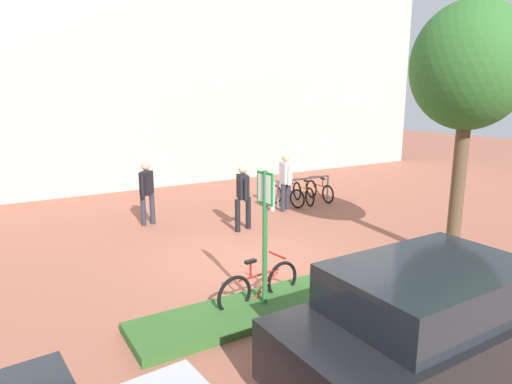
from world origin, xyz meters
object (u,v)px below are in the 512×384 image
(bike_rack_cluster, at_px, (303,192))
(car_black_suv, at_px, (435,322))
(bike_at_sign, at_px, (259,286))
(bollard_steel, at_px, (273,196))
(person_suited_navy, at_px, (243,193))
(person_shirt_blue, at_px, (285,179))
(tree_sidewalk, at_px, (470,68))
(parking_sign_post, at_px, (265,221))
(person_suited_dark, at_px, (147,189))

(bike_rack_cluster, bearing_deg, car_black_suv, -116.80)
(bike_at_sign, distance_m, bollard_steel, 6.28)
(person_suited_navy, height_order, person_shirt_blue, same)
(person_shirt_blue, bearing_deg, car_black_suv, -111.91)
(bike_at_sign, distance_m, car_black_suv, 2.95)
(tree_sidewalk, bearing_deg, person_suited_navy, 123.54)
(bike_rack_cluster, bearing_deg, tree_sidewalk, -93.52)
(bike_rack_cluster, distance_m, car_black_suv, 9.26)
(parking_sign_post, distance_m, person_shirt_blue, 6.58)
(bike_rack_cluster, xyz_separation_m, car_black_suv, (-4.17, -8.26, 0.41))
(bollard_steel, bearing_deg, bike_at_sign, -125.07)
(bike_rack_cluster, height_order, bollard_steel, bollard_steel)
(bike_at_sign, height_order, bike_rack_cluster, bike_at_sign)
(bike_at_sign, relative_size, person_suited_navy, 0.97)
(parking_sign_post, height_order, bollard_steel, parking_sign_post)
(bike_at_sign, xyz_separation_m, car_black_suv, (0.83, -2.81, 0.41))
(person_suited_navy, relative_size, person_suited_dark, 1.00)
(bollard_steel, bearing_deg, car_black_suv, -109.28)
(person_suited_dark, distance_m, person_shirt_blue, 4.11)
(bike_rack_cluster, height_order, car_black_suv, car_black_suv)
(parking_sign_post, distance_m, car_black_suv, 2.83)
(tree_sidewalk, relative_size, bollard_steel, 5.89)
(person_suited_navy, bearing_deg, person_shirt_blue, 27.61)
(bike_at_sign, distance_m, person_suited_dark, 5.67)
(tree_sidewalk, xyz_separation_m, bollard_steel, (-1.04, 5.45, -3.55))
(parking_sign_post, xyz_separation_m, bike_rack_cluster, (5.04, 5.68, -1.19))
(bike_at_sign, height_order, person_shirt_blue, person_shirt_blue)
(bike_at_sign, bearing_deg, person_suited_navy, 64.26)
(tree_sidewalk, xyz_separation_m, bike_rack_cluster, (0.35, 5.77, -3.65))
(parking_sign_post, distance_m, person_suited_navy, 4.56)
(person_suited_dark, height_order, car_black_suv, person_suited_dark)
(bike_at_sign, relative_size, person_shirt_blue, 0.97)
(person_suited_dark, bearing_deg, bollard_steel, -7.63)
(bike_at_sign, bearing_deg, tree_sidewalk, -3.88)
(bike_rack_cluster, height_order, person_shirt_blue, person_shirt_blue)
(person_suited_dark, distance_m, car_black_suv, 8.50)
(tree_sidewalk, xyz_separation_m, parking_sign_post, (-4.69, 0.08, -2.45))
(person_shirt_blue, bearing_deg, parking_sign_post, -127.56)
(car_black_suv, bearing_deg, person_shirt_blue, 68.09)
(parking_sign_post, height_order, person_shirt_blue, parking_sign_post)
(bollard_steel, xyz_separation_m, person_suited_navy, (-1.74, -1.27, 0.53))
(bollard_steel, bearing_deg, person_shirt_blue, -26.90)
(tree_sidewalk, bearing_deg, bike_at_sign, 176.12)
(person_suited_navy, xyz_separation_m, person_shirt_blue, (2.09, 1.09, 0.00))
(bike_at_sign, xyz_separation_m, person_suited_dark, (-0.10, 5.64, 0.63))
(tree_sidewalk, height_order, person_shirt_blue, tree_sidewalk)
(person_suited_navy, bearing_deg, tree_sidewalk, -56.46)
(parking_sign_post, height_order, bike_at_sign, parking_sign_post)
(bike_at_sign, bearing_deg, bollard_steel, 54.93)
(person_suited_navy, bearing_deg, bike_rack_cluster, 26.74)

